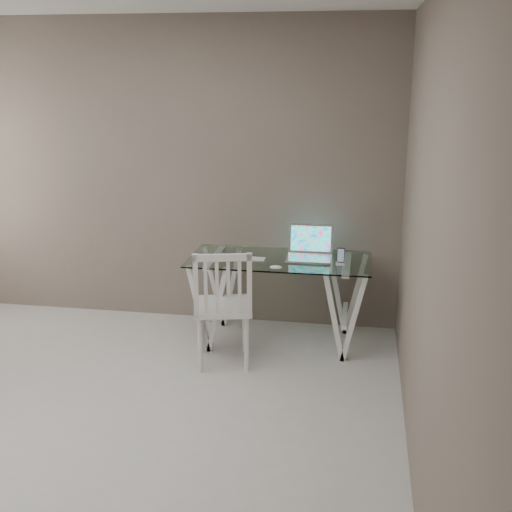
{
  "coord_description": "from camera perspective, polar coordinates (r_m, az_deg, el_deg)",
  "views": [
    {
      "loc": [
        1.65,
        -3.24,
        2.28
      ],
      "look_at": [
        0.85,
        1.49,
        0.85
      ],
      "focal_mm": 45.0,
      "sensor_mm": 36.0,
      "label": 1
    }
  ],
  "objects": [
    {
      "name": "chair",
      "position": [
        4.94,
        -2.97,
        -4.19
      ],
      "size": [
        0.53,
        0.53,
        0.96
      ],
      "rotation": [
        0.0,
        0.0,
        0.23
      ],
      "color": "silver",
      "rests_on": "ground"
    },
    {
      "name": "room",
      "position": [
        3.73,
        -18.07,
        7.08
      ],
      "size": [
        4.5,
        4.52,
        2.71
      ],
      "color": "#BBB8B3",
      "rests_on": "ground"
    },
    {
      "name": "phone_dock",
      "position": [
        5.18,
        7.52,
        -0.35
      ],
      "size": [
        0.07,
        0.07,
        0.13
      ],
      "color": "white",
      "rests_on": "desk"
    },
    {
      "name": "keyboard",
      "position": [
        5.28,
        -0.64,
        -0.25
      ],
      "size": [
        0.28,
        0.12,
        0.01
      ],
      "primitive_type": "cube",
      "color": "silver",
      "rests_on": "desk"
    },
    {
      "name": "desk",
      "position": [
        5.42,
        2.1,
        -3.92
      ],
      "size": [
        1.5,
        0.7,
        0.75
      ],
      "color": "silver",
      "rests_on": "ground"
    },
    {
      "name": "laptop",
      "position": [
        5.34,
        4.79,
        0.54
      ],
      "size": [
        0.37,
        0.31,
        0.26
      ],
      "color": "silver",
      "rests_on": "desk"
    },
    {
      "name": "mouse",
      "position": [
        5.02,
        1.78,
        -1.02
      ],
      "size": [
        0.1,
        0.06,
        0.03
      ],
      "primitive_type": "ellipsoid",
      "color": "silver",
      "rests_on": "desk"
    }
  ]
}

